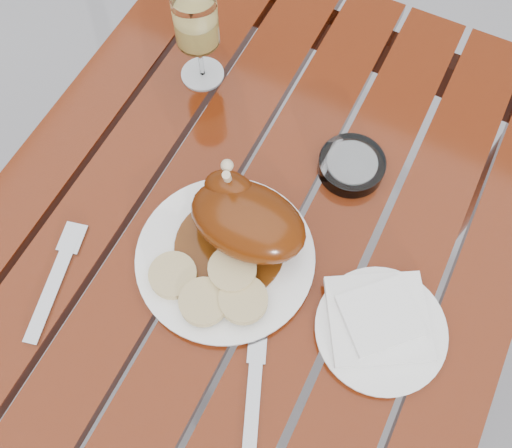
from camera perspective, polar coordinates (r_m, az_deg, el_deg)
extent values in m
plane|color=slate|center=(1.56, -1.37, -13.95)|extent=(60.00, 60.00, 0.00)
cube|color=#67230C|center=(1.20, -1.76, -10.46)|extent=(0.80, 1.20, 0.75)
cylinder|color=white|center=(0.83, -3.08, -3.41)|extent=(0.32, 0.32, 0.02)
cylinder|color=#4F2409|center=(0.83, -2.63, -2.29)|extent=(0.16, 0.16, 0.00)
ellipsoid|color=#622007|center=(0.80, -0.81, 0.28)|extent=(0.17, 0.11, 0.09)
ellipsoid|color=#622007|center=(0.80, -2.56, 3.25)|extent=(0.08, 0.06, 0.07)
cylinder|color=#C6B28C|center=(0.79, -2.77, 4.35)|extent=(0.02, 0.04, 0.09)
cylinder|color=tan|center=(0.82, -8.30, -5.09)|extent=(0.07, 0.07, 0.02)
cylinder|color=tan|center=(0.79, -5.27, -7.76)|extent=(0.07, 0.07, 0.02)
cylinder|color=tan|center=(0.79, -1.28, -7.58)|extent=(0.07, 0.07, 0.02)
cylinder|color=tan|center=(0.80, -2.39, -4.58)|extent=(0.07, 0.07, 0.02)
cylinder|color=#E8CF69|center=(0.96, -5.81, 17.95)|extent=(0.08, 0.08, 0.17)
cylinder|color=white|center=(0.82, 12.34, -10.35)|extent=(0.21, 0.21, 0.01)
cube|color=white|center=(0.81, 12.12, -9.20)|extent=(0.18, 0.18, 0.01)
cylinder|color=#B2B7BC|center=(0.91, 9.52, 5.80)|extent=(0.11, 0.11, 0.03)
cube|color=gray|center=(0.87, -19.63, -5.87)|extent=(0.06, 0.17, 0.01)
cube|color=gray|center=(0.79, -0.27, -16.89)|extent=(0.09, 0.18, 0.01)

